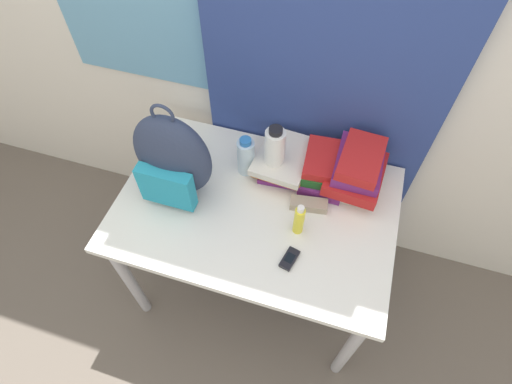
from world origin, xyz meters
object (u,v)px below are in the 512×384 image
Objects in this scene: cell_phone at (290,259)px; book_stack_right at (356,169)px; book_stack_center at (325,167)px; sunglasses_case at (309,204)px; backpack at (172,159)px; sports_bottle at (274,154)px; book_stack_left at (284,159)px; sunscreen_bottle at (299,220)px; water_bottle at (246,156)px.

book_stack_right is at bearing 68.65° from cell_phone.
book_stack_center is 0.18m from sunglasses_case.
backpack reaches higher than sports_bottle.
book_stack_left is 3.06× the size of cell_phone.
sports_bottle reaches higher than cell_phone.
sports_bottle reaches higher than book_stack_left.
cell_phone is (0.52, -0.18, -0.19)m from backpack.
book_stack_left is 0.10m from sports_bottle.
book_stack_center is at bearing 81.63° from sunscreen_bottle.
book_stack_right reaches higher than water_bottle.
sports_bottle is at bearing -120.05° from book_stack_left.
water_bottle reaches higher than book_stack_center.
sunglasses_case is at bearing 7.61° from backpack.
book_stack_left is 0.18m from book_stack_center.
sports_bottle is at bearing 28.26° from backpack.
book_stack_right is at bearing 59.87° from sunscreen_bottle.
sports_bottle is (0.35, 0.19, -0.06)m from backpack.
backpack is 0.57m from sunglasses_case.
sunglasses_case is (0.15, -0.17, -0.03)m from book_stack_left.
water_bottle is 0.33m from sunglasses_case.
backpack is at bearing -156.30° from book_stack_center.
book_stack_center is at bearing 11.40° from water_bottle.
sports_bottle is 0.30m from sunscreen_bottle.
water_bottle is 1.20× the size of sunscreen_bottle.
sunglasses_case is at bearing 82.20° from sunscreen_bottle.
sunglasses_case is (0.18, -0.12, -0.12)m from sports_bottle.
water_bottle reaches higher than sunglasses_case.
backpack is 0.73m from book_stack_right.
book_stack_left reaches higher than cell_phone.
water_bottle is (0.23, 0.18, -0.10)m from backpack.
backpack reaches higher than sunscreen_bottle.
book_stack_center is (0.56, 0.25, -0.13)m from backpack.
cell_phone is (0.14, -0.42, -0.04)m from book_stack_left.
book_stack_right is 0.34m from sports_bottle.
backpack reaches higher than cell_phone.
book_stack_right is 0.24m from sunglasses_case.
sunscreen_bottle reaches higher than book_stack_center.
backpack reaches higher than sunglasses_case.
book_stack_right is (0.12, -0.01, 0.04)m from book_stack_center.
book_stack_center is at bearing 176.81° from book_stack_right.
backpack is 2.88× the size of sunscreen_bottle.
book_stack_left is at bearing 131.40° from sunglasses_case.
sunglasses_case is (0.01, 0.25, 0.01)m from cell_phone.
sports_bottle is 2.85× the size of cell_phone.
sports_bottle reaches higher than sunscreen_bottle.
book_stack_left is at bearing 107.91° from cell_phone.
backpack is 0.63m from book_stack_center.
book_stack_left is 0.31m from book_stack_right.
book_stack_center reaches higher than cell_phone.
sunscreen_bottle is at bearing -65.08° from book_stack_left.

